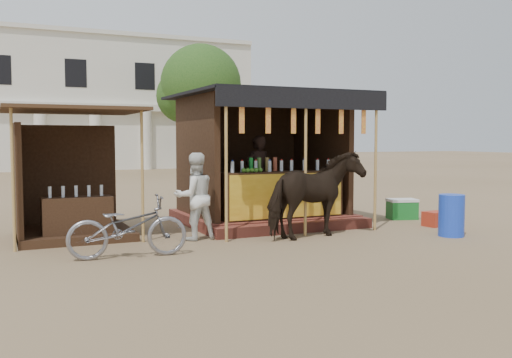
{
  "coord_description": "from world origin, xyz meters",
  "views": [
    {
      "loc": [
        -4.28,
        -7.78,
        1.82
      ],
      "look_at": [
        0.0,
        1.6,
        1.1
      ],
      "focal_mm": 40.0,
      "sensor_mm": 36.0,
      "label": 1
    }
  ],
  "objects": [
    {
      "name": "ground",
      "position": [
        0.0,
        0.0,
        0.0
      ],
      "size": [
        120.0,
        120.0,
        0.0
      ],
      "primitive_type": "plane",
      "color": "#846B4C",
      "rests_on": "ground"
    },
    {
      "name": "main_stall",
      "position": [
        1.0,
        3.36,
        1.03
      ],
      "size": [
        3.6,
        3.61,
        2.78
      ],
      "color": "brown",
      "rests_on": "ground"
    },
    {
      "name": "secondary_stall",
      "position": [
        -3.17,
        3.24,
        0.85
      ],
      "size": [
        2.4,
        2.4,
        2.38
      ],
      "color": "#392314",
      "rests_on": "ground"
    },
    {
      "name": "cow",
      "position": [
        1.03,
        1.24,
        0.8
      ],
      "size": [
        2.06,
        1.29,
        1.61
      ],
      "primitive_type": "imported",
      "rotation": [
        0.0,
        0.0,
        1.81
      ],
      "color": "black",
      "rests_on": "ground"
    },
    {
      "name": "motorbike",
      "position": [
        -2.48,
        0.92,
        0.48
      ],
      "size": [
        1.87,
        0.79,
        0.96
      ],
      "primitive_type": "imported",
      "rotation": [
        0.0,
        0.0,
        1.48
      ],
      "color": "gray",
      "rests_on": "ground"
    },
    {
      "name": "bystander",
      "position": [
        -1.04,
        2.0,
        0.79
      ],
      "size": [
        0.81,
        0.65,
        1.58
      ],
      "primitive_type": "imported",
      "rotation": [
        0.0,
        0.0,
        3.22
      ],
      "color": "silver",
      "rests_on": "ground"
    },
    {
      "name": "blue_barrel",
      "position": [
        3.47,
        0.35,
        0.39
      ],
      "size": [
        0.48,
        0.48,
        0.79
      ],
      "primitive_type": "cylinder",
      "rotation": [
        0.0,
        0.0,
        0.02
      ],
      "color": "blue",
      "rests_on": "ground"
    },
    {
      "name": "red_crate",
      "position": [
        4.05,
        1.43,
        0.15
      ],
      "size": [
        0.49,
        0.42,
        0.31
      ],
      "primitive_type": "cube",
      "rotation": [
        0.0,
        0.0,
        0.12
      ],
      "color": "#A52F1B",
      "rests_on": "ground"
    },
    {
      "name": "cooler",
      "position": [
        4.13,
        2.6,
        0.23
      ],
      "size": [
        0.73,
        0.59,
        0.46
      ],
      "color": "#197327",
      "rests_on": "ground"
    },
    {
      "name": "background_building",
      "position": [
        -2.0,
        29.94,
        3.98
      ],
      "size": [
        26.0,
        7.45,
        8.18
      ],
      "color": "silver",
      "rests_on": "ground"
    },
    {
      "name": "tree",
      "position": [
        5.81,
        22.14,
        4.63
      ],
      "size": [
        4.5,
        4.4,
        7.0
      ],
      "color": "#382314",
      "rests_on": "ground"
    }
  ]
}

